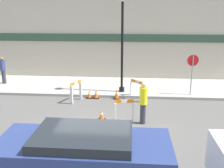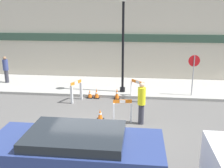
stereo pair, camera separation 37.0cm
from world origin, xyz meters
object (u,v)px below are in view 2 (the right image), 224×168
at_px(stop_sign, 194,69).
at_px(person_pedestrian, 6,69).
at_px(parked_car_1, 76,156).
at_px(person_worker, 142,102).
at_px(streetlamp_post, 123,30).

relative_size(stop_sign, person_pedestrian, 1.31).
height_order(person_pedestrian, parked_car_1, person_pedestrian).
height_order(person_worker, parked_car_1, person_worker).
xyz_separation_m(person_worker, person_pedestrian, (-8.39, 4.98, 0.07)).
distance_m(stop_sign, parked_car_1, 8.99).
xyz_separation_m(streetlamp_post, person_pedestrian, (-7.35, 1.10, -2.47)).
bearing_deg(parked_car_1, streetlamp_post, 85.69).
xyz_separation_m(streetlamp_post, person_worker, (1.05, -3.87, -2.54)).
height_order(stop_sign, person_worker, stop_sign).
distance_m(streetlamp_post, parked_car_1, 8.53).
height_order(streetlamp_post, person_worker, streetlamp_post).
bearing_deg(parked_car_1, person_pedestrian, 126.18).
xyz_separation_m(person_pedestrian, parked_car_1, (6.74, -9.21, -0.11)).
xyz_separation_m(streetlamp_post, parked_car_1, (-0.61, -8.11, -2.58)).
bearing_deg(streetlamp_post, stop_sign, -3.86).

